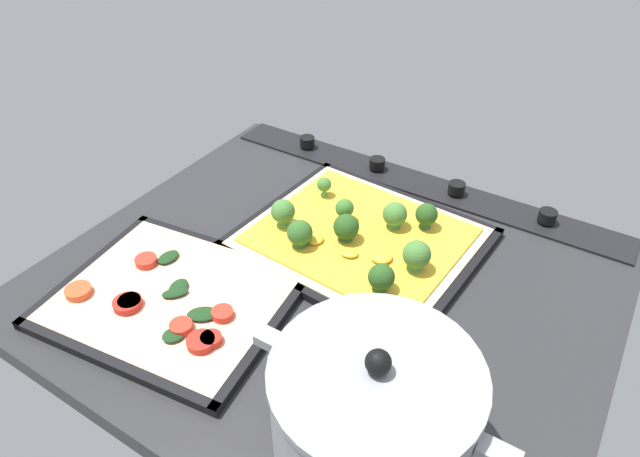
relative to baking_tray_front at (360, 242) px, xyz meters
The scene contains 7 objects.
ground_plane 9.17cm from the baking_tray_front, 89.81° to the left, with size 74.80×64.52×3.00cm, color #28282B.
stove_control_panel 19.78cm from the baking_tray_front, 89.91° to the right, with size 71.81×7.00×2.60cm.
baking_tray_front is the anchor object (origin of this frame).
broccoli_pizza 1.71cm from the baking_tray_front, 111.82° to the left, with size 32.88×28.76×5.90cm.
baking_tray_back 28.43cm from the baking_tray_front, 58.02° to the left, with size 33.24×28.70×1.30cm.
veggie_pizza_back 28.72cm from the baking_tray_front, 58.58° to the left, with size 30.57×26.03×1.90cm.
cooking_pot 34.98cm from the baking_tray_front, 120.65° to the left, with size 26.63×19.82×15.82cm.
Camera 1 is at (-30.20, 50.12, 53.59)cm, focal length 31.63 mm.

